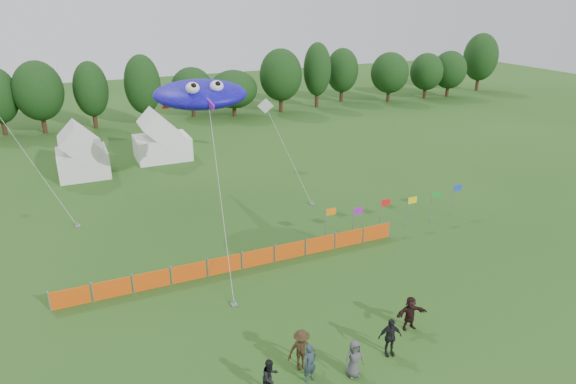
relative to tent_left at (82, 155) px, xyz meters
name	(u,v)px	position (x,y,z in m)	size (l,w,h in m)	color
ground	(343,346)	(8.81, -28.75, -1.82)	(160.00, 160.00, 0.00)	#234C16
treeline	(164,87)	(10.41, 16.18, 2.36)	(104.57, 8.78, 8.36)	#382314
tent_left	(82,155)	(0.00, 0.00, 0.00)	(4.09, 4.09, 3.61)	silver
tent_right	(162,140)	(7.07, 1.94, -0.06)	(4.93, 3.94, 3.48)	white
barrier_fence	(241,261)	(6.94, -20.49, -1.32)	(19.90, 0.06, 1.00)	#D64A0B
flag_row	(396,208)	(17.98, -19.57, -0.37)	(10.73, 0.32, 2.26)	gray
spectator_a	(310,363)	(6.48, -30.06, -0.97)	(0.62, 0.41, 1.71)	#273541
spectator_b	(270,377)	(4.75, -30.09, -1.03)	(0.77, 0.60, 1.59)	black
spectator_c	(301,350)	(6.47, -29.28, -0.89)	(1.21, 0.69, 1.87)	#322414
spectator_d	(390,337)	(10.32, -30.03, -0.92)	(1.05, 0.44, 1.80)	black
spectator_e	(354,358)	(8.24, -30.53, -0.98)	(0.82, 0.53, 1.68)	#444448
spectator_f	(410,313)	(12.23, -28.90, -0.98)	(1.56, 0.50, 1.68)	black
stingray_kite	(199,93)	(7.49, -11.14, 6.50)	(7.74, 20.65, 9.47)	#160ECA
small_kite_white	(275,126)	(15.36, -5.47, 2.17)	(1.59, 11.12, 5.91)	silver
small_kite_dark	(9,130)	(-4.61, -4.46, 3.69)	(6.60, 11.40, 10.15)	black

